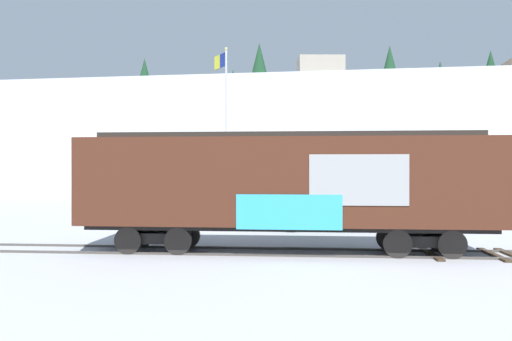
# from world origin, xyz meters

# --- Properties ---
(ground_plane) EXTENTS (260.00, 260.00, 0.00)m
(ground_plane) POSITION_xyz_m (0.00, 0.00, 0.00)
(ground_plane) COLOR #B2B5BC
(track) EXTENTS (59.97, 6.05, 0.08)m
(track) POSITION_xyz_m (1.95, 0.03, 0.04)
(track) COLOR #4C4742
(track) RESTS_ON ground_plane
(freight_car) EXTENTS (13.98, 3.74, 4.13)m
(freight_car) POSITION_xyz_m (1.44, -0.00, 2.37)
(freight_car) COLOR #472316
(freight_car) RESTS_ON ground_plane
(flagpole) EXTENTS (1.08, 1.30, 10.03)m
(flagpole) POSITION_xyz_m (-3.38, 12.29, 6.36)
(flagpole) COLOR silver
(flagpole) RESTS_ON ground_plane
(hillside) EXTENTS (110.76, 42.22, 18.69)m
(hillside) POSITION_xyz_m (0.03, 61.25, 6.99)
(hillside) COLOR silver
(hillside) RESTS_ON ground_plane
(parked_car_white) EXTENTS (4.25, 1.88, 1.68)m
(parked_car_white) POSITION_xyz_m (-3.79, 6.73, 0.83)
(parked_car_white) COLOR silver
(parked_car_white) RESTS_ON ground_plane
(parked_car_green) EXTENTS (4.61, 2.70, 1.70)m
(parked_car_green) POSITION_xyz_m (2.43, 6.68, 0.86)
(parked_car_green) COLOR #1E5933
(parked_car_green) RESTS_ON ground_plane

